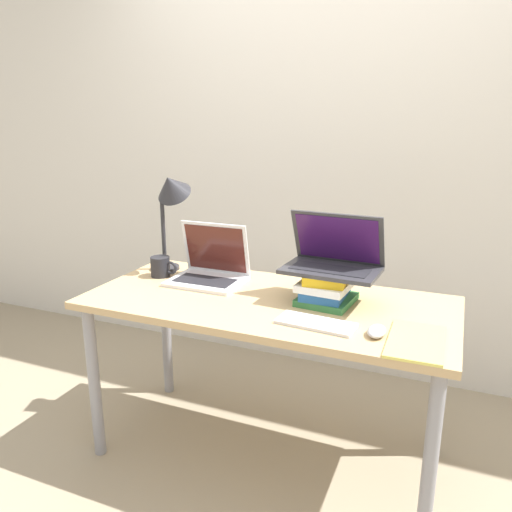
{
  "coord_description": "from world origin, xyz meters",
  "views": [
    {
      "loc": [
        0.7,
        -1.45,
        1.45
      ],
      "look_at": [
        -0.05,
        0.35,
        0.91
      ],
      "focal_mm": 35.0,
      "sensor_mm": 36.0,
      "label": 1
    }
  ],
  "objects_px": {
    "mug": "(161,267)",
    "laptop_left": "(209,270)",
    "wireless_keyboard": "(316,323)",
    "mouse": "(377,331)",
    "desk_lamp": "(170,197)",
    "notepad": "(416,341)",
    "book_stack": "(326,288)",
    "laptop_on_books": "(333,259)"
  },
  "relations": [
    {
      "from": "mug",
      "to": "laptop_left",
      "type": "bearing_deg",
      "value": 6.13
    },
    {
      "from": "wireless_keyboard",
      "to": "mug",
      "type": "relative_size",
      "value": 2.19
    },
    {
      "from": "mouse",
      "to": "desk_lamp",
      "type": "distance_m",
      "value": 1.14
    },
    {
      "from": "notepad",
      "to": "mug",
      "type": "xyz_separation_m",
      "value": [
        -1.18,
        0.29,
        0.04
      ]
    },
    {
      "from": "laptop_left",
      "to": "mug",
      "type": "xyz_separation_m",
      "value": [
        -0.24,
        -0.03,
        -0.01
      ]
    },
    {
      "from": "mouse",
      "to": "notepad",
      "type": "height_order",
      "value": "mouse"
    },
    {
      "from": "laptop_left",
      "to": "book_stack",
      "type": "xyz_separation_m",
      "value": [
        0.56,
        -0.07,
        0.01
      ]
    },
    {
      "from": "desk_lamp",
      "to": "mug",
      "type": "bearing_deg",
      "value": -106.84
    },
    {
      "from": "wireless_keyboard",
      "to": "desk_lamp",
      "type": "distance_m",
      "value": 0.95
    },
    {
      "from": "mouse",
      "to": "mug",
      "type": "height_order",
      "value": "mug"
    },
    {
      "from": "laptop_on_books",
      "to": "notepad",
      "type": "bearing_deg",
      "value": -38.24
    },
    {
      "from": "mug",
      "to": "book_stack",
      "type": "bearing_deg",
      "value": -2.8
    },
    {
      "from": "book_stack",
      "to": "mouse",
      "type": "xyz_separation_m",
      "value": [
        0.24,
        -0.24,
        -0.04
      ]
    },
    {
      "from": "laptop_left",
      "to": "book_stack",
      "type": "distance_m",
      "value": 0.57
    },
    {
      "from": "book_stack",
      "to": "wireless_keyboard",
      "type": "distance_m",
      "value": 0.24
    },
    {
      "from": "laptop_on_books",
      "to": "wireless_keyboard",
      "type": "height_order",
      "value": "laptop_on_books"
    },
    {
      "from": "notepad",
      "to": "mouse",
      "type": "bearing_deg",
      "value": 176.19
    },
    {
      "from": "wireless_keyboard",
      "to": "desk_lamp",
      "type": "relative_size",
      "value": 0.58
    },
    {
      "from": "desk_lamp",
      "to": "mouse",
      "type": "bearing_deg",
      "value": -18.97
    },
    {
      "from": "wireless_keyboard",
      "to": "laptop_on_books",
      "type": "bearing_deg",
      "value": 92.37
    },
    {
      "from": "book_stack",
      "to": "desk_lamp",
      "type": "relative_size",
      "value": 0.48
    },
    {
      "from": "laptop_on_books",
      "to": "laptop_left",
      "type": "bearing_deg",
      "value": 176.77
    },
    {
      "from": "laptop_on_books",
      "to": "notepad",
      "type": "distance_m",
      "value": 0.49
    },
    {
      "from": "laptop_left",
      "to": "notepad",
      "type": "bearing_deg",
      "value": -18.63
    },
    {
      "from": "book_stack",
      "to": "laptop_on_books",
      "type": "height_order",
      "value": "laptop_on_books"
    },
    {
      "from": "mouse",
      "to": "mug",
      "type": "distance_m",
      "value": 1.09
    },
    {
      "from": "laptop_on_books",
      "to": "mouse",
      "type": "xyz_separation_m",
      "value": [
        0.23,
        -0.27,
        -0.16
      ]
    },
    {
      "from": "notepad",
      "to": "desk_lamp",
      "type": "xyz_separation_m",
      "value": [
        -1.16,
        0.36,
        0.36
      ]
    },
    {
      "from": "book_stack",
      "to": "wireless_keyboard",
      "type": "xyz_separation_m",
      "value": [
        0.03,
        -0.24,
        -0.05
      ]
    },
    {
      "from": "laptop_on_books",
      "to": "desk_lamp",
      "type": "height_order",
      "value": "desk_lamp"
    },
    {
      "from": "wireless_keyboard",
      "to": "desk_lamp",
      "type": "bearing_deg",
      "value": 156.83
    },
    {
      "from": "laptop_left",
      "to": "desk_lamp",
      "type": "distance_m",
      "value": 0.39
    },
    {
      "from": "wireless_keyboard",
      "to": "laptop_left",
      "type": "bearing_deg",
      "value": 152.95
    },
    {
      "from": "book_stack",
      "to": "wireless_keyboard",
      "type": "bearing_deg",
      "value": -83.67
    },
    {
      "from": "notepad",
      "to": "book_stack",
      "type": "bearing_deg",
      "value": 146.23
    },
    {
      "from": "notepad",
      "to": "desk_lamp",
      "type": "relative_size",
      "value": 0.62
    },
    {
      "from": "laptop_left",
      "to": "wireless_keyboard",
      "type": "relative_size",
      "value": 1.12
    },
    {
      "from": "laptop_left",
      "to": "desk_lamp",
      "type": "relative_size",
      "value": 0.65
    },
    {
      "from": "wireless_keyboard",
      "to": "notepad",
      "type": "bearing_deg",
      "value": -2.51
    },
    {
      "from": "laptop_on_books",
      "to": "mug",
      "type": "xyz_separation_m",
      "value": [
        -0.82,
        0.01,
        -0.13
      ]
    },
    {
      "from": "desk_lamp",
      "to": "laptop_left",
      "type": "bearing_deg",
      "value": -11.72
    },
    {
      "from": "laptop_left",
      "to": "mouse",
      "type": "bearing_deg",
      "value": -20.87
    }
  ]
}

